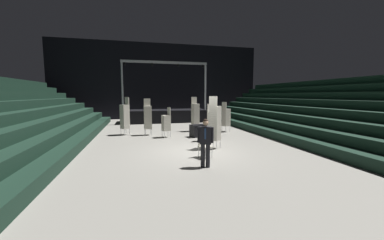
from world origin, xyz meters
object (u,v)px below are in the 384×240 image
at_px(man_with_tie, 205,140).
at_px(equipment_road_case, 198,131).
at_px(loose_chair_near_man, 204,145).
at_px(chair_stack_mid_left, 215,123).
at_px(chair_stack_mid_right, 148,117).
at_px(chair_stack_mid_centre, 166,122).
at_px(chair_stack_rear_right, 226,117).
at_px(stage_riser, 164,115).
at_px(chair_stack_front_left, 212,123).
at_px(chair_stack_front_right, 125,116).
at_px(chair_stack_rear_left, 195,114).

relative_size(man_with_tie, equipment_road_case, 1.91).
bearing_deg(loose_chair_near_man, chair_stack_mid_left, -150.50).
height_order(chair_stack_mid_right, chair_stack_mid_centre, chair_stack_mid_right).
relative_size(chair_stack_rear_right, equipment_road_case, 2.28).
bearing_deg(loose_chair_near_man, chair_stack_mid_right, -97.52).
bearing_deg(stage_riser, chair_stack_mid_left, -84.63).
relative_size(man_with_tie, loose_chair_near_man, 1.82).
distance_m(stage_riser, chair_stack_front_left, 9.70).
xyz_separation_m(man_with_tie, chair_stack_front_left, (1.68, 4.26, 0.06)).
xyz_separation_m(chair_stack_mid_centre, equipment_road_case, (1.90, -0.26, -0.53)).
xyz_separation_m(chair_stack_mid_left, chair_stack_rear_right, (2.37, 4.41, -0.21)).
bearing_deg(stage_riser, chair_stack_front_right, -116.89).
relative_size(stage_riser, chair_stack_mid_right, 3.39).
bearing_deg(chair_stack_rear_right, stage_riser, -175.25).
bearing_deg(chair_stack_front_right, equipment_road_case, -148.48).
xyz_separation_m(chair_stack_front_left, equipment_road_case, (-0.39, 1.43, -0.66)).
relative_size(chair_stack_mid_right, chair_stack_rear_left, 0.96).
distance_m(chair_stack_mid_left, equipment_road_case, 3.19).
xyz_separation_m(man_with_tie, chair_stack_mid_left, (1.27, 2.61, 0.27)).
distance_m(chair_stack_rear_left, equipment_road_case, 2.26).
xyz_separation_m(chair_stack_front_left, loose_chair_near_man, (-1.35, -3.04, -0.49)).
bearing_deg(chair_stack_rear_left, chair_stack_front_left, 77.13).
relative_size(chair_stack_mid_centre, chair_stack_rear_right, 0.88).
bearing_deg(chair_stack_front_left, chair_stack_mid_right, -96.28).
relative_size(chair_stack_front_right, loose_chair_near_man, 2.53).
height_order(chair_stack_front_right, chair_stack_mid_left, chair_stack_mid_left).
xyz_separation_m(chair_stack_front_right, equipment_road_case, (4.34, -1.71, -0.82)).
relative_size(chair_stack_mid_left, chair_stack_rear_right, 1.21).
height_order(chair_stack_front_right, chair_stack_rear_right, chair_stack_front_right).
bearing_deg(equipment_road_case, chair_stack_rear_right, 29.66).
bearing_deg(chair_stack_mid_centre, chair_stack_front_left, -140.73).
bearing_deg(man_with_tie, chair_stack_front_left, -90.22).
xyz_separation_m(chair_stack_front_left, chair_stack_rear_left, (-0.03, 3.50, 0.17)).
xyz_separation_m(stage_riser, equipment_road_case, (1.07, -8.15, -0.28)).
height_order(chair_stack_mid_left, equipment_road_case, chair_stack_mid_left).
bearing_deg(loose_chair_near_man, chair_stack_mid_centre, -105.14).
distance_m(chair_stack_mid_left, chair_stack_mid_centre, 3.84).
xyz_separation_m(chair_stack_mid_right, chair_stack_rear_left, (3.29, 0.78, 0.04)).
relative_size(man_with_tie, chair_stack_rear_left, 0.72).
relative_size(chair_stack_mid_left, loose_chair_near_man, 2.62).
distance_m(man_with_tie, chair_stack_front_right, 8.00).
bearing_deg(chair_stack_mid_right, chair_stack_mid_centre, 130.03).
height_order(chair_stack_front_right, chair_stack_mid_centre, chair_stack_front_right).
bearing_deg(chair_stack_mid_right, loose_chair_near_man, 104.05).
bearing_deg(equipment_road_case, chair_stack_mid_right, 156.22).
bearing_deg(chair_stack_rear_right, chair_stack_front_left, -57.35).
bearing_deg(chair_stack_rear_right, chair_stack_rear_left, -131.98).
relative_size(man_with_tie, chair_stack_front_left, 0.84).
xyz_separation_m(chair_stack_rear_left, chair_stack_rear_right, (1.99, -0.73, -0.17)).
bearing_deg(chair_stack_front_left, stage_riser, -138.27).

